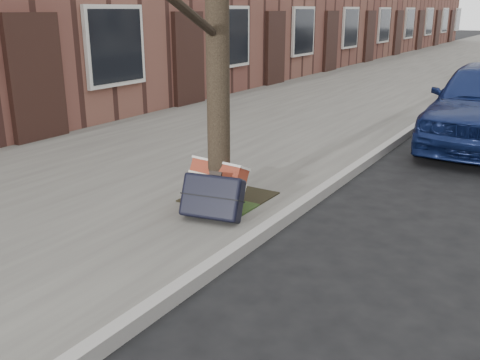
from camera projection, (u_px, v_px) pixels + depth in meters
The scene contains 5 objects.
ground at pixel (364, 303), 4.08m from camera, with size 120.00×120.00×0.00m, color black.
near_sidewalk at pixel (408, 74), 18.06m from camera, with size 5.00×70.00×0.12m, color slate.
dirt_patch at pixel (229, 197), 6.01m from camera, with size 0.85×0.85×0.01m, color black.
suitcase_red at pixel (216, 184), 5.69m from camera, with size 0.65×0.18×0.47m, color maroon.
suitcase_navy at pixel (212, 197), 5.32m from camera, with size 0.62×0.20×0.44m, color black.
Camera 1 is at (1.09, -3.56, 2.14)m, focal length 40.00 mm.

